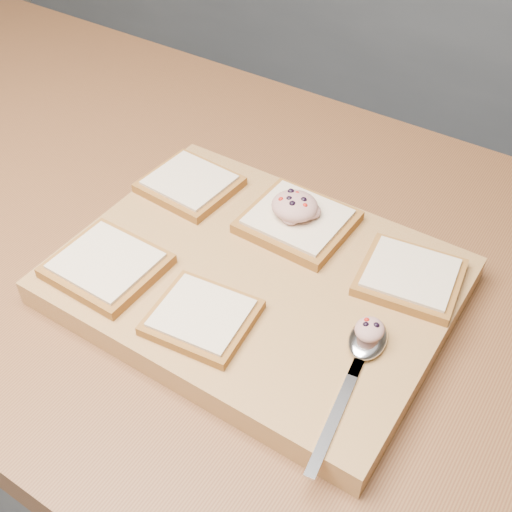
{
  "coord_description": "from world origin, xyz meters",
  "views": [
    {
      "loc": [
        0.34,
        -0.52,
        1.49
      ],
      "look_at": [
        0.05,
        -0.06,
        0.96
      ],
      "focal_mm": 45.0,
      "sensor_mm": 36.0,
      "label": 1
    }
  ],
  "objects_px": {
    "cutting_board": "(256,281)",
    "bread_far_center": "(298,221)",
    "spoon": "(363,349)",
    "tuna_salad_dollop": "(295,206)"
  },
  "relations": [
    {
      "from": "cutting_board",
      "to": "bread_far_center",
      "type": "relative_size",
      "value": 3.42
    },
    {
      "from": "bread_far_center",
      "to": "spoon",
      "type": "relative_size",
      "value": 0.65
    },
    {
      "from": "spoon",
      "to": "bread_far_center",
      "type": "bearing_deg",
      "value": 139.5
    },
    {
      "from": "bread_far_center",
      "to": "spoon",
      "type": "bearing_deg",
      "value": -40.5
    },
    {
      "from": "cutting_board",
      "to": "tuna_salad_dollop",
      "type": "distance_m",
      "value": 0.11
    },
    {
      "from": "bread_far_center",
      "to": "tuna_salad_dollop",
      "type": "distance_m",
      "value": 0.02
    },
    {
      "from": "tuna_salad_dollop",
      "to": "spoon",
      "type": "bearing_deg",
      "value": -39.5
    },
    {
      "from": "spoon",
      "to": "tuna_salad_dollop",
      "type": "bearing_deg",
      "value": 140.5
    },
    {
      "from": "tuna_salad_dollop",
      "to": "spoon",
      "type": "relative_size",
      "value": 0.29
    },
    {
      "from": "cutting_board",
      "to": "bread_far_center",
      "type": "xyz_separation_m",
      "value": [
        0.0,
        0.1,
        0.03
      ]
    }
  ]
}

